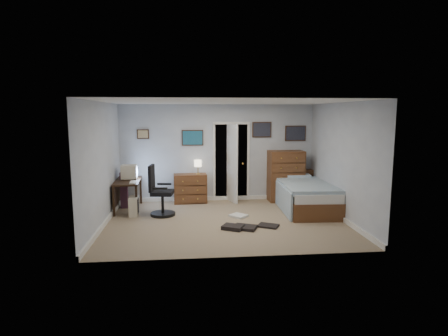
# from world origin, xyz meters

# --- Properties ---
(floor) EXTENTS (5.00, 4.00, 0.02)m
(floor) POSITION_xyz_m (0.00, 0.00, -0.01)
(floor) COLOR gray
(floor) RESTS_ON ground
(computer_desk) EXTENTS (0.61, 1.25, 0.71)m
(computer_desk) POSITION_xyz_m (-2.28, 1.21, 0.55)
(computer_desk) COLOR black
(computer_desk) RESTS_ON floor
(crt_monitor) EXTENTS (0.38, 0.35, 0.34)m
(crt_monitor) POSITION_xyz_m (-2.18, 1.36, 0.88)
(crt_monitor) COLOR beige
(crt_monitor) RESTS_ON computer_desk
(keyboard) EXTENTS (0.16, 0.38, 0.02)m
(keyboard) POSITION_xyz_m (-2.02, 0.86, 0.72)
(keyboard) COLOR beige
(keyboard) RESTS_ON computer_desk
(pc_tower) EXTENTS (0.21, 0.40, 0.43)m
(pc_tower) POSITION_xyz_m (-2.00, 0.66, 0.21)
(pc_tower) COLOR beige
(pc_tower) RESTS_ON floor
(office_chair) EXTENTS (0.61, 0.61, 1.14)m
(office_chair) POSITION_xyz_m (-1.42, 0.61, 0.44)
(office_chair) COLOR black
(office_chair) RESTS_ON floor
(media_stack) EXTENTS (0.18, 0.18, 0.87)m
(media_stack) POSITION_xyz_m (-2.32, 1.39, 0.43)
(media_stack) COLOR maroon
(media_stack) RESTS_ON floor
(low_dresser) EXTENTS (0.85, 0.45, 0.74)m
(low_dresser) POSITION_xyz_m (-0.72, 1.77, 0.37)
(low_dresser) COLOR brown
(low_dresser) RESTS_ON floor
(table_lamp) EXTENTS (0.19, 0.19, 0.36)m
(table_lamp) POSITION_xyz_m (-0.52, 1.77, 1.00)
(table_lamp) COLOR gold
(table_lamp) RESTS_ON low_dresser
(doorway) EXTENTS (0.96, 1.12, 2.05)m
(doorway) POSITION_xyz_m (0.35, 2.27, 1.00)
(doorway) COLOR black
(doorway) RESTS_ON floor
(tall_dresser) EXTENTS (0.91, 0.55, 1.31)m
(tall_dresser) POSITION_xyz_m (1.75, 1.75, 0.66)
(tall_dresser) COLOR brown
(tall_dresser) RESTS_ON floor
(headboard_bookcase) EXTENTS (0.90, 0.26, 0.80)m
(headboard_bookcase) POSITION_xyz_m (2.25, 1.86, 0.42)
(headboard_bookcase) COLOR brown
(headboard_bookcase) RESTS_ON floor
(bed) EXTENTS (1.26, 2.24, 0.72)m
(bed) POSITION_xyz_m (1.98, 0.80, 0.34)
(bed) COLOR brown
(bed) RESTS_ON floor
(wall_posters) EXTENTS (4.38, 0.04, 0.60)m
(wall_posters) POSITION_xyz_m (0.57, 1.98, 1.75)
(wall_posters) COLOR #331E11
(wall_posters) RESTS_ON floor
(floor_clutter) EXTENTS (1.22, 1.35, 0.08)m
(floor_clutter) POSITION_xyz_m (0.33, -0.39, 0.03)
(floor_clutter) COLOR black
(floor_clutter) RESTS_ON floor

